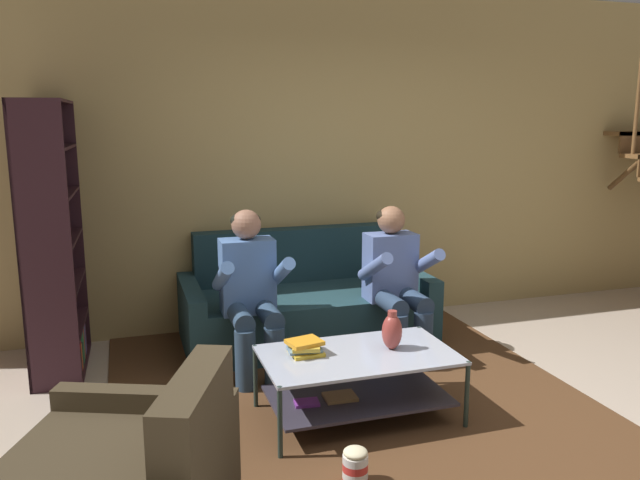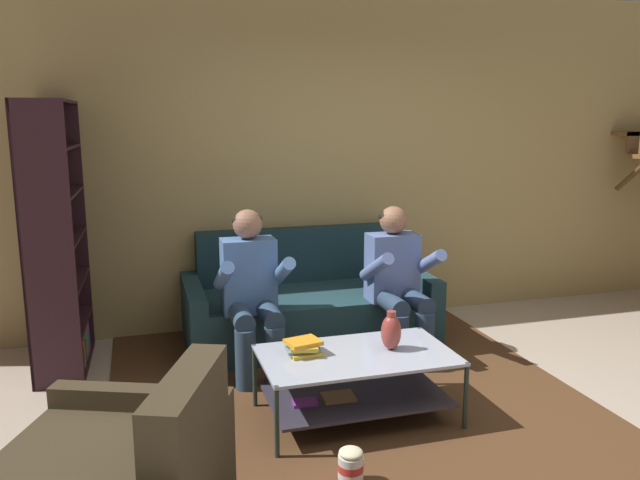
% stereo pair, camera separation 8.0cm
% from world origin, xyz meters
% --- Properties ---
extents(ground, '(16.80, 16.80, 0.00)m').
position_xyz_m(ground, '(0.00, 0.00, 0.00)').
color(ground, '#BFAC99').
extents(back_partition, '(8.40, 0.12, 2.90)m').
position_xyz_m(back_partition, '(0.00, 2.46, 1.45)').
color(back_partition, tan).
rests_on(back_partition, ground).
extents(couch, '(1.97, 0.95, 0.87)m').
position_xyz_m(couch, '(-0.42, 1.95, 0.28)').
color(couch, '#1F3D44').
rests_on(couch, ground).
extents(person_seated_left, '(0.50, 0.58, 1.17)m').
position_xyz_m(person_seated_left, '(-0.98, 1.39, 0.64)').
color(person_seated_left, navy).
rests_on(person_seated_left, ground).
extents(person_seated_right, '(0.50, 0.58, 1.14)m').
position_xyz_m(person_seated_right, '(0.13, 1.39, 0.62)').
color(person_seated_right, navy).
rests_on(person_seated_right, ground).
extents(coffee_table, '(1.15, 0.66, 0.41)m').
position_xyz_m(coffee_table, '(-0.51, 0.52, 0.28)').
color(coffee_table, '#ACB4C6').
rests_on(coffee_table, ground).
extents(area_rug, '(3.00, 3.38, 0.01)m').
position_xyz_m(area_rug, '(-0.47, 1.11, 0.01)').
color(area_rug, '#52331D').
rests_on(area_rug, ground).
extents(vase, '(0.12, 0.12, 0.24)m').
position_xyz_m(vase, '(-0.28, 0.53, 0.53)').
color(vase, '#953932').
rests_on(vase, coffee_table).
extents(book_stack, '(0.22, 0.20, 0.09)m').
position_xyz_m(book_stack, '(-0.81, 0.60, 0.46)').
color(book_stack, gold).
rests_on(book_stack, coffee_table).
extents(bookshelf, '(0.35, 0.87, 1.92)m').
position_xyz_m(bookshelf, '(-2.32, 1.89, 0.75)').
color(bookshelf, '#321A21').
rests_on(bookshelf, ground).
extents(popcorn_tub, '(0.13, 0.13, 0.20)m').
position_xyz_m(popcorn_tub, '(-0.77, -0.14, 0.10)').
color(popcorn_tub, red).
rests_on(popcorn_tub, ground).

